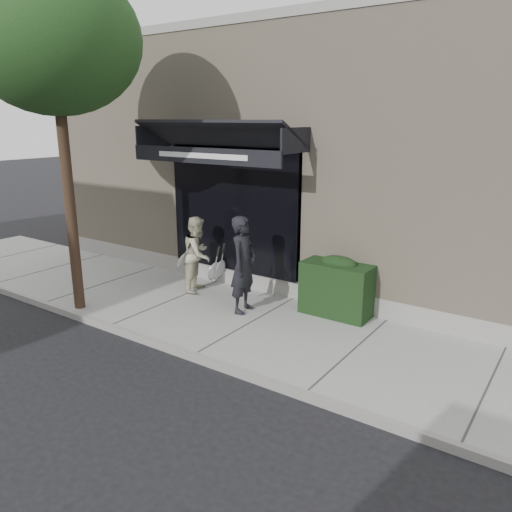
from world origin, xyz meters
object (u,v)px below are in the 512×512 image
Objects in this scene: pedestrian_front at (243,265)px; pedestrian_back at (198,254)px; hedge at (338,287)px; street_tree at (53,41)px.

pedestrian_back is at bearing 163.78° from pedestrian_front.
pedestrian_front is (-1.54, -0.89, 0.39)m from hedge.
hedge is 6.61m from street_tree.
hedge is at bearing 30.67° from street_tree.
pedestrian_back is at bearing -171.64° from hedge.
hedge is 0.21× the size of street_tree.
hedge is 0.81× the size of pedestrian_back.
street_tree is 4.74m from pedestrian_back.
street_tree is 3.39× the size of pedestrian_front.
street_tree is at bearing -148.94° from pedestrian_front.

